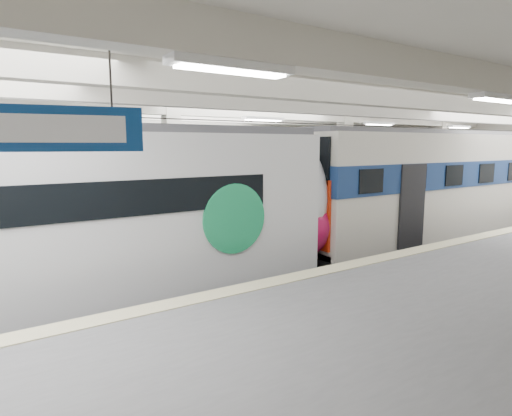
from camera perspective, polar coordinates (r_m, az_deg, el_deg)
station_hall at (r=12.30m, az=11.02°, el=4.56°), size 36.00×24.00×5.75m
modern_emu at (r=11.04m, az=-17.19°, el=-1.44°), size 14.04×2.90×4.52m
older_rer at (r=18.94m, az=22.50°, el=2.85°), size 14.01×3.09×4.60m
far_train at (r=16.33m, az=-22.74°, el=1.59°), size 13.92×3.32×4.42m
wayfinding_sign at (r=4.83m, az=-26.03°, el=9.58°), size 1.83×0.46×1.23m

